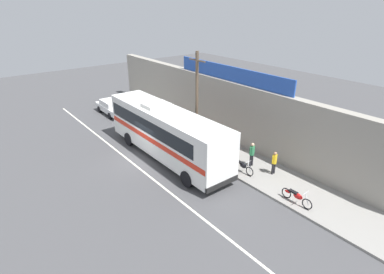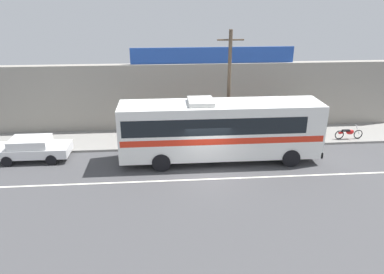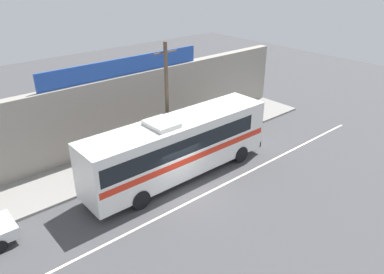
# 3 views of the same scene
# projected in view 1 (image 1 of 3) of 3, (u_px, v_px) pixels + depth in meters

# --- Properties ---
(ground_plane) EXTENTS (70.00, 70.00, 0.00)m
(ground_plane) POSITION_uv_depth(u_px,v_px,m) (142.00, 159.00, 22.10)
(ground_plane) COLOR #444447
(sidewalk_slab) EXTENTS (30.00, 3.60, 0.14)m
(sidewalk_slab) POSITION_uv_depth(u_px,v_px,m) (198.00, 140.00, 25.01)
(sidewalk_slab) COLOR gray
(sidewalk_slab) RESTS_ON ground_plane
(storefront_facade) EXTENTS (30.00, 0.70, 4.80)m
(storefront_facade) POSITION_uv_depth(u_px,v_px,m) (218.00, 107.00, 25.28)
(storefront_facade) COLOR gray
(storefront_facade) RESTS_ON ground_plane
(storefront_billboard) EXTENTS (11.46, 0.12, 1.10)m
(storefront_billboard) POSITION_uv_depth(u_px,v_px,m) (230.00, 73.00, 23.26)
(storefront_billboard) COLOR #234CAD
(storefront_billboard) RESTS_ON storefront_facade
(road_center_stripe) EXTENTS (30.00, 0.14, 0.01)m
(road_center_stripe) POSITION_uv_depth(u_px,v_px,m) (132.00, 162.00, 21.64)
(road_center_stripe) COLOR silver
(road_center_stripe) RESTS_ON ground_plane
(intercity_bus) EXTENTS (11.64, 2.64, 3.78)m
(intercity_bus) POSITION_uv_depth(u_px,v_px,m) (165.00, 130.00, 21.60)
(intercity_bus) COLOR white
(intercity_bus) RESTS_ON ground_plane
(parked_car) EXTENTS (4.30, 1.87, 1.37)m
(parked_car) POSITION_uv_depth(u_px,v_px,m) (112.00, 107.00, 30.63)
(parked_car) COLOR silver
(parked_car) RESTS_ON ground_plane
(utility_pole) EXTENTS (1.60, 0.22, 7.26)m
(utility_pole) POSITION_uv_depth(u_px,v_px,m) (197.00, 103.00, 21.41)
(utility_pole) COLOR brown
(utility_pole) RESTS_ON sidewalk_slab
(motorcycle_red) EXTENTS (1.94, 0.56, 0.94)m
(motorcycle_red) POSITION_uv_depth(u_px,v_px,m) (296.00, 196.00, 16.91)
(motorcycle_red) COLOR black
(motorcycle_red) RESTS_ON sidewalk_slab
(motorcycle_black) EXTENTS (1.85, 0.56, 0.94)m
(motorcycle_black) POSITION_uv_depth(u_px,v_px,m) (228.00, 158.00, 21.09)
(motorcycle_black) COLOR black
(motorcycle_black) RESTS_ON sidewalk_slab
(motorcycle_blue) EXTENTS (1.90, 0.56, 0.94)m
(motorcycle_blue) POSITION_uv_depth(u_px,v_px,m) (242.00, 166.00, 20.04)
(motorcycle_blue) COLOR black
(motorcycle_blue) RESTS_ON sidewalk_slab
(pedestrian_far_left) EXTENTS (0.30, 0.48, 1.69)m
(pedestrian_far_left) POSITION_uv_depth(u_px,v_px,m) (252.00, 153.00, 20.51)
(pedestrian_far_left) COLOR black
(pedestrian_far_left) RESTS_ON sidewalk_slab
(pedestrian_by_curb) EXTENTS (0.30, 0.48, 1.57)m
(pedestrian_by_curb) POSITION_uv_depth(u_px,v_px,m) (274.00, 161.00, 19.59)
(pedestrian_by_curb) COLOR black
(pedestrian_by_curb) RESTS_ON sidewalk_slab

